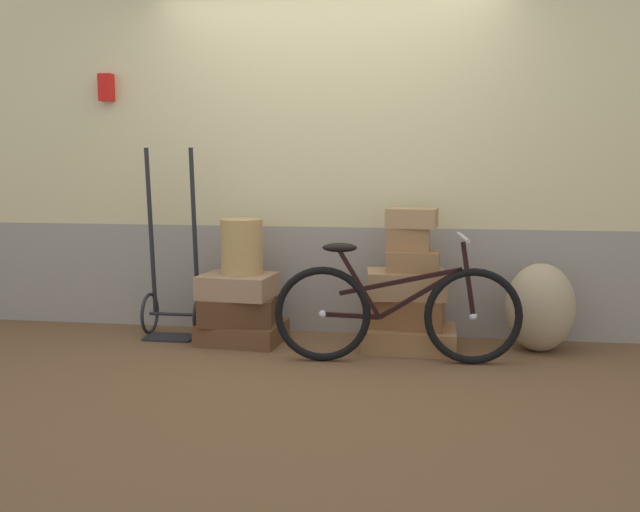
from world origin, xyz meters
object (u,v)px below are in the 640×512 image
Objects in this scene: suitcase_3 at (409,338)px; wicker_basket at (242,247)px; suitcase_1 at (238,310)px; bicycle at (396,312)px; suitcase_2 at (238,286)px; suitcase_5 at (406,284)px; suitcase_6 at (413,261)px; suitcase_7 at (408,239)px; suitcase_0 at (242,332)px; suitcase_8 at (412,218)px; suitcase_4 at (407,311)px; burlap_sack at (540,307)px; luggage_trolley at (174,294)px.

wicker_basket is (-1.18, 0.01, 0.61)m from suitcase_3.
suitcase_1 is 0.33× the size of bicycle.
suitcase_2 is 1.18m from suitcase_5.
suitcase_5 is 0.17m from suitcase_6.
suitcase_7 is (1.19, 0.03, 0.35)m from suitcase_2.
suitcase_7 is (-0.02, 0.02, 0.68)m from suitcase_3.
suitcase_1 is (-0.03, 0.00, 0.16)m from suitcase_0.
bicycle is (1.13, -0.33, -0.08)m from suitcase_2.
suitcase_8 is (0.03, 0.01, 0.45)m from suitcase_5.
suitcase_4 is at bearing 6.88° from suitcase_0.
suitcase_4 is 1.23m from wicker_basket.
suitcase_6 reaches higher than burlap_sack.
bicycle reaches higher than suitcase_5.
burlap_sack is at bearing -0.53° from luggage_trolley.
suitcase_1 is 0.83× the size of suitcase_3.
suitcase_5 is 0.87× the size of burlap_sack.
suitcase_0 is 1.45m from suitcase_8.
suitcase_7 is at bearing 131.07° from suitcase_3.
luggage_trolley is (-0.54, 0.10, 0.24)m from suitcase_0.
suitcase_4 reaches higher than suitcase_1.
suitcase_4 is 0.89m from burlap_sack.
suitcase_4 is (1.16, 0.03, 0.18)m from suitcase_0.
suitcase_6 reaches higher than suitcase_1.
suitcase_5 is 1.34× the size of wicker_basket.
suitcase_7 is 0.48× the size of burlap_sack.
suitcase_3 is at bearing -6.64° from suitcase_1.
wicker_basket is 0.67m from luggage_trolley.
suitcase_7 is 1.00m from burlap_sack.
suitcase_6 is 0.91m from burlap_sack.
suitcase_7 is at bearing 35.37° from suitcase_5.
suitcase_3 is at bearing 77.34° from bicycle.
suitcase_4 is (1.19, 0.03, 0.02)m from suitcase_1.
suitcase_1 is at bearing 162.93° from bicycle.
suitcase_0 is 1.14× the size of suitcase_2.
suitcase_1 is at bearing -173.34° from suitcase_4.
suitcase_5 is at bearing -155.94° from suitcase_8.
suitcase_8 is (0.02, -0.01, 0.64)m from suitcase_4.
suitcase_5 is at bearing 5.89° from suitcase_0.
burlap_sack reaches higher than suitcase_3.
suitcase_8 is 0.85× the size of wicker_basket.
bicycle is (-0.08, -0.34, 0.26)m from suitcase_3.
suitcase_5 is at bearing -136.63° from suitcase_7.
luggage_trolley is 1.71m from bicycle.
suitcase_3 is 1.20× the size of suitcase_5.
suitcase_5 is at bearing -175.39° from burlap_sack.
bicycle reaches higher than suitcase_2.
burlap_sack is (2.05, 0.07, -0.38)m from wicker_basket.
suitcase_3 is 1.25× the size of suitcase_4.
suitcase_2 is 1.25m from suitcase_3.
luggage_trolley is at bearing 169.83° from wicker_basket.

